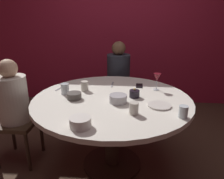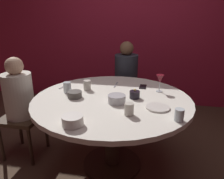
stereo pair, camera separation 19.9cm
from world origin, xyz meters
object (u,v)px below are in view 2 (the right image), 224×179
(candle_holder, at_px, (135,95))
(bowl_serving_large, at_px, (117,99))
(seated_diner_left, at_px, (19,97))
(cup_by_left_diner, at_px, (179,115))
(dining_table, at_px, (112,111))
(dinner_plate, at_px, (158,107))
(bowl_salad_center, at_px, (75,94))
(cup_near_candle, at_px, (67,87))
(cell_phone, at_px, (143,87))
(bowl_small_white, at_px, (73,121))
(cup_center_front, at_px, (129,109))
(seated_diner_back, at_px, (126,74))
(wine_glass, at_px, (160,79))
(cup_by_right_diner, at_px, (87,85))

(candle_holder, relative_size, bowl_serving_large, 0.61)
(seated_diner_left, height_order, cup_by_left_diner, seated_diner_left)
(dining_table, bearing_deg, dinner_plate, -21.33)
(dinner_plate, xyz_separation_m, bowl_salad_center, (-0.77, 0.10, 0.02))
(bowl_serving_large, xyz_separation_m, cup_near_candle, (-0.53, 0.17, 0.02))
(bowl_serving_large, distance_m, bowl_salad_center, 0.41)
(cell_phone, xyz_separation_m, bowl_small_white, (-0.44, -0.95, 0.03))
(bowl_small_white, xyz_separation_m, cup_by_left_diner, (0.74, 0.21, 0.01))
(seated_diner_left, bearing_deg, cup_near_candle, 6.18)
(seated_diner_left, distance_m, cup_by_left_diner, 1.61)
(cup_center_front, bearing_deg, cup_near_candle, 149.47)
(cell_phone, height_order, cup_near_candle, cup_near_candle)
(cup_near_candle, bearing_deg, seated_diner_back, 64.09)
(wine_glass, distance_m, dinner_plate, 0.44)
(seated_diner_left, distance_m, bowl_small_white, 1.01)
(candle_holder, distance_m, bowl_small_white, 0.71)
(wine_glass, distance_m, cell_phone, 0.24)
(dinner_plate, relative_size, cup_center_front, 2.07)
(cell_phone, height_order, cup_center_front, cup_center_front)
(bowl_salad_center, relative_size, cup_center_front, 1.39)
(bowl_serving_large, xyz_separation_m, cup_by_left_diner, (0.51, -0.25, 0.01))
(seated_diner_left, xyz_separation_m, wine_glass, (1.43, 0.25, 0.20))
(seated_diner_left, bearing_deg, cup_center_front, -15.86)
(wine_glass, relative_size, dinner_plate, 0.87)
(candle_holder, bearing_deg, bowl_salad_center, -170.68)
(cup_center_front, bearing_deg, cell_phone, 84.67)
(wine_glass, bearing_deg, dining_table, -149.80)
(dinner_plate, bearing_deg, cup_center_front, -141.80)
(seated_diner_back, height_order, bowl_serving_large, seated_diner_back)
(cup_by_left_diner, bearing_deg, wine_glass, 102.29)
(dinner_plate, relative_size, cup_by_right_diner, 2.01)
(cell_phone, bearing_deg, seated_diner_left, -161.30)
(bowl_salad_center, bearing_deg, seated_diner_back, 72.23)
(seated_diner_left, relative_size, bowl_serving_large, 7.05)
(wine_glass, xyz_separation_m, cup_center_front, (-0.24, -0.59, -0.08))
(bowl_serving_large, xyz_separation_m, bowl_small_white, (-0.23, -0.46, 0.00))
(cup_by_left_diner, bearing_deg, cup_center_front, 175.87)
(bowl_serving_large, bearing_deg, seated_diner_left, 173.76)
(cup_near_candle, bearing_deg, candle_holder, -2.38)
(bowl_serving_large, bearing_deg, seated_diner_back, 93.27)
(cup_by_right_diner, bearing_deg, candle_holder, -15.41)
(bowl_small_white, bearing_deg, candle_holder, 58.01)
(seated_diner_back, height_order, cup_by_left_diner, seated_diner_back)
(seated_diner_left, xyz_separation_m, bowl_salad_center, (0.64, -0.06, 0.10))
(dining_table, bearing_deg, candle_holder, 7.66)
(cup_by_left_diner, bearing_deg, cup_near_candle, 157.96)
(cup_by_left_diner, xyz_separation_m, cup_by_right_diner, (-0.87, 0.53, 0.00))
(seated_diner_back, relative_size, bowl_serving_large, 7.41)
(cup_by_right_diner, relative_size, cup_center_front, 1.03)
(wine_glass, bearing_deg, cell_phone, 146.07)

